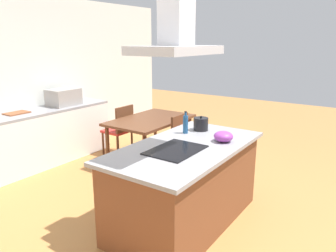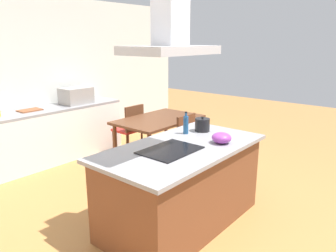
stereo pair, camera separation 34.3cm
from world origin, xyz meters
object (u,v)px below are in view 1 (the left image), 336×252
(olive_oil_bottle, at_px, (185,124))
(cooktop, at_px, (176,150))
(cutting_board, at_px, (17,113))
(dining_table, at_px, (151,124))
(chair_facing_back_wall, at_px, (121,127))
(mixing_bowl, at_px, (223,136))
(range_hood, at_px, (176,26))
(countertop_microwave, at_px, (64,97))
(chair_facing_island, at_px, (185,140))
(tea_kettle, at_px, (201,124))

(olive_oil_bottle, bearing_deg, cooktop, -157.07)
(cutting_board, relative_size, dining_table, 0.24)
(olive_oil_bottle, height_order, dining_table, olive_oil_bottle)
(cutting_board, relative_size, chair_facing_back_wall, 0.38)
(olive_oil_bottle, distance_m, dining_table, 1.49)
(mixing_bowl, bearing_deg, range_hood, 154.26)
(cooktop, relative_size, countertop_microwave, 1.20)
(countertop_microwave, relative_size, range_hood, 0.56)
(cooktop, bearing_deg, chair_facing_island, 28.07)
(tea_kettle, height_order, cutting_board, tea_kettle)
(olive_oil_bottle, relative_size, chair_facing_island, 0.30)
(countertop_microwave, height_order, cutting_board, countertop_microwave)
(olive_oil_bottle, relative_size, dining_table, 0.19)
(dining_table, distance_m, chair_facing_island, 0.68)
(cooktop, distance_m, dining_table, 2.04)
(chair_facing_island, xyz_separation_m, chair_facing_back_wall, (0.00, 1.33, 0.00))
(olive_oil_bottle, height_order, range_hood, range_hood)
(dining_table, bearing_deg, cutting_board, 132.70)
(cutting_board, xyz_separation_m, chair_facing_island, (1.38, -2.16, -0.40))
(countertop_microwave, relative_size, dining_table, 0.36)
(cooktop, relative_size, olive_oil_bottle, 2.24)
(olive_oil_bottle, xyz_separation_m, range_hood, (-0.60, -0.25, 1.09))
(olive_oil_bottle, bearing_deg, chair_facing_back_wall, 65.48)
(range_hood, bearing_deg, olive_oil_bottle, 22.93)
(tea_kettle, bearing_deg, mixing_bowl, -121.98)
(mixing_bowl, bearing_deg, cutting_board, 98.79)
(mixing_bowl, height_order, range_hood, range_hood)
(dining_table, bearing_deg, chair_facing_island, -90.00)
(chair_facing_back_wall, bearing_deg, cutting_board, 148.94)
(cutting_board, bearing_deg, chair_facing_back_wall, -31.06)
(tea_kettle, bearing_deg, cooktop, -168.54)
(cutting_board, bearing_deg, cooktop, -91.10)
(chair_facing_island, relative_size, chair_facing_back_wall, 1.00)
(cutting_board, bearing_deg, chair_facing_island, -57.42)
(cooktop, distance_m, countertop_microwave, 3.02)
(tea_kettle, distance_m, chair_facing_island, 0.98)
(countertop_microwave, distance_m, cutting_board, 0.85)
(chair_facing_island, height_order, range_hood, range_hood)
(tea_kettle, distance_m, cutting_board, 2.87)
(cutting_board, height_order, chair_facing_island, cutting_board)
(chair_facing_back_wall, bearing_deg, cooktop, -124.44)
(countertop_microwave, distance_m, chair_facing_back_wall, 1.09)
(cutting_board, xyz_separation_m, range_hood, (-0.06, -2.93, 1.19))
(cutting_board, bearing_deg, tea_kettle, -74.56)
(chair_facing_island, relative_size, range_hood, 0.99)
(chair_facing_back_wall, relative_size, range_hood, 0.99)
(countertop_microwave, bearing_deg, mixing_bowl, -96.27)
(cooktop, distance_m, mixing_bowl, 0.61)
(olive_oil_bottle, relative_size, countertop_microwave, 0.54)
(tea_kettle, bearing_deg, cutting_board, 105.44)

